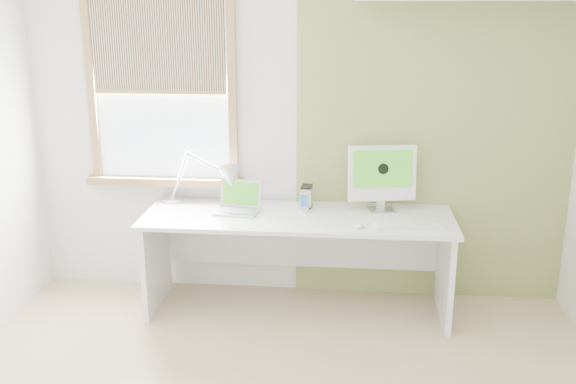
# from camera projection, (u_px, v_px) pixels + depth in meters

# --- Properties ---
(room) EXTENTS (4.04, 3.54, 2.64)m
(room) POSITION_uv_depth(u_px,v_px,m) (268.00, 194.00, 3.12)
(room) COLOR tan
(room) RESTS_ON ground
(accent_wall) EXTENTS (2.00, 0.02, 2.60)m
(accent_wall) POSITION_uv_depth(u_px,v_px,m) (434.00, 129.00, 4.70)
(accent_wall) COLOR #89944D
(accent_wall) RESTS_ON room
(window) EXTENTS (1.20, 0.14, 1.42)m
(window) POSITION_uv_depth(u_px,v_px,m) (161.00, 92.00, 4.78)
(window) COLOR olive
(window) RESTS_ON room
(desk) EXTENTS (2.20, 0.70, 0.73)m
(desk) POSITION_uv_depth(u_px,v_px,m) (298.00, 238.00, 4.71)
(desk) COLOR white
(desk) RESTS_ON room
(desk_lamp) EXTENTS (0.68, 0.33, 0.39)m
(desk_lamp) POSITION_uv_depth(u_px,v_px,m) (219.00, 179.00, 4.76)
(desk_lamp) COLOR silver
(desk_lamp) RESTS_ON desk
(laptop) EXTENTS (0.33, 0.28, 0.21)m
(laptop) POSITION_uv_depth(u_px,v_px,m) (239.00, 204.00, 4.69)
(laptop) COLOR silver
(laptop) RESTS_ON desk
(phone_dock) EXTENTS (0.09, 0.09, 0.14)m
(phone_dock) POSITION_uv_depth(u_px,v_px,m) (304.00, 206.00, 4.68)
(phone_dock) COLOR silver
(phone_dock) RESTS_ON desk
(external_drive) EXTENTS (0.08, 0.13, 0.16)m
(external_drive) POSITION_uv_depth(u_px,v_px,m) (307.00, 196.00, 4.77)
(external_drive) COLOR silver
(external_drive) RESTS_ON desk
(imac) EXTENTS (0.49, 0.20, 0.48)m
(imac) POSITION_uv_depth(u_px,v_px,m) (382.00, 175.00, 4.64)
(imac) COLOR silver
(imac) RESTS_ON desk
(keyboard) EXTENTS (0.47, 0.20, 0.02)m
(keyboard) POSITION_uv_depth(u_px,v_px,m) (408.00, 226.00, 4.36)
(keyboard) COLOR white
(keyboard) RESTS_ON desk
(mouse) EXTENTS (0.08, 0.10, 0.03)m
(mouse) POSITION_uv_depth(u_px,v_px,m) (360.00, 226.00, 4.35)
(mouse) COLOR white
(mouse) RESTS_ON desk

